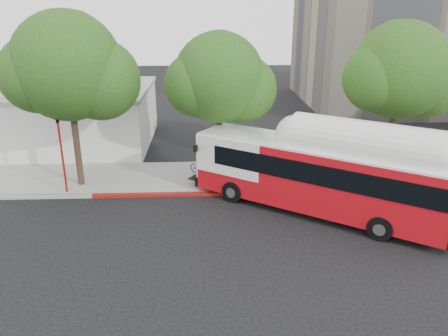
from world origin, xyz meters
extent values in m
plane|color=black|center=(0.00, 0.00, 0.00)|extent=(120.00, 120.00, 0.00)
cube|color=gray|center=(0.00, 6.50, 0.07)|extent=(60.00, 5.00, 0.15)
cube|color=gray|center=(0.00, 3.90, 0.07)|extent=(60.00, 0.30, 0.15)
cube|color=maroon|center=(-3.00, 3.90, 0.08)|extent=(10.00, 0.32, 0.16)
cylinder|color=#2D2116|center=(-9.00, 5.50, 3.04)|extent=(0.36, 0.36, 6.08)
sphere|color=#1F4915|center=(-9.00, 5.50, 6.84)|extent=(5.80, 5.80, 5.80)
sphere|color=#1F4915|center=(-7.41, 5.70, 6.08)|extent=(4.35, 4.35, 4.35)
cylinder|color=#2D2116|center=(-1.00, 6.00, 2.72)|extent=(0.36, 0.36, 5.44)
sphere|color=#1F4915|center=(-1.00, 6.00, 6.12)|extent=(5.00, 5.00, 5.00)
sphere|color=#1F4915|center=(0.38, 6.20, 5.44)|extent=(3.75, 3.75, 3.75)
cylinder|color=#2D2116|center=(9.00, 5.80, 2.88)|extent=(0.36, 0.36, 5.76)
sphere|color=#1F4915|center=(9.00, 5.80, 6.48)|extent=(5.40, 5.40, 5.40)
sphere|color=#1F4915|center=(10.48, 6.00, 5.76)|extent=(4.05, 4.05, 4.05)
cube|color=silver|center=(-14.00, 14.00, 2.00)|extent=(16.00, 10.00, 4.00)
cube|color=gray|center=(-14.00, 14.00, 4.10)|extent=(16.20, 10.20, 0.30)
cube|color=red|center=(3.67, 1.72, 1.88)|extent=(11.87, 9.35, 3.03)
cube|color=black|center=(4.10, 1.42, 2.51)|extent=(10.87, 8.69, 0.99)
cube|color=white|center=(3.67, 1.72, 3.44)|extent=(11.82, 9.28, 0.10)
cube|color=white|center=(5.39, 0.53, 3.71)|extent=(6.69, 5.51, 0.57)
cube|color=black|center=(-1.97, 5.60, 0.52)|extent=(1.76, 2.02, 0.06)
imported|color=#2A1F92|center=(-1.97, 5.60, 1.03)|extent=(1.53, 1.83, 0.94)
cylinder|color=#AB1312|center=(-9.52, 4.42, 2.05)|extent=(0.12, 0.12, 4.10)
cube|color=black|center=(-9.52, 4.42, 4.20)|extent=(0.05, 0.41, 0.26)
camera|label=1|loc=(-1.78, -18.17, 9.81)|focal=35.00mm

